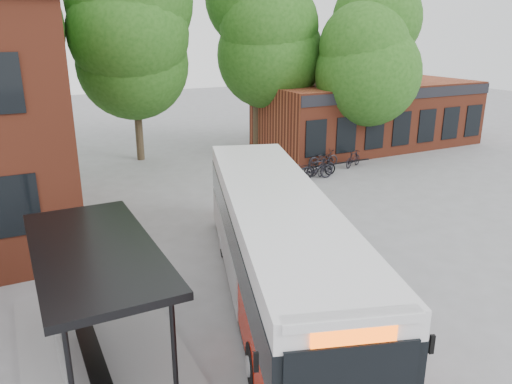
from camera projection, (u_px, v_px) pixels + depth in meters
name	position (u px, v px, depth m)	size (l,w,h in m)	color
ground	(263.00, 297.00, 14.01)	(100.00, 100.00, 0.00)	slate
shop_row	(369.00, 114.00, 31.72)	(14.00, 6.20, 4.00)	maroon
bus_shelter	(100.00, 307.00, 10.77)	(3.60, 7.00, 2.90)	black
bike_rail	(330.00, 167.00, 26.42)	(5.20, 0.10, 0.38)	black
tree_1	(134.00, 67.00, 27.22)	(7.92, 7.92, 10.40)	#1F4C14
tree_2	(257.00, 59.00, 29.30)	(7.92, 7.92, 11.00)	#1F4C14
tree_3	(367.00, 76.00, 28.34)	(7.04, 7.04, 9.28)	#1F4C14
city_bus	(276.00, 248.00, 13.47)	(2.57, 12.06, 3.06)	#BB1100
bicycle_0	(301.00, 168.00, 25.29)	(0.60, 1.71, 0.90)	black
bicycle_1	(317.00, 169.00, 24.84)	(0.52, 1.85, 1.11)	black
bicycle_2	(320.00, 167.00, 25.37)	(0.64, 1.84, 0.96)	black
bicycle_3	(326.00, 166.00, 25.60)	(0.44, 1.54, 0.93)	black
bicycle_4	(323.00, 158.00, 27.11)	(0.64, 1.83, 0.96)	#242329
bicycle_7	(353.00, 159.00, 27.11)	(0.43, 1.52, 0.91)	black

